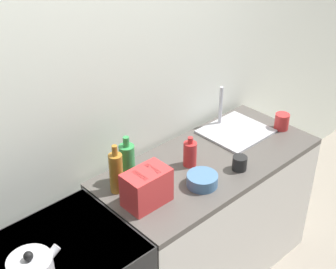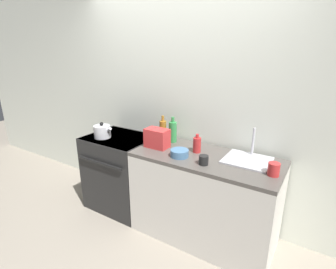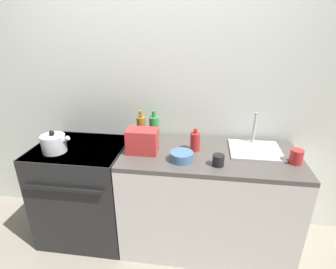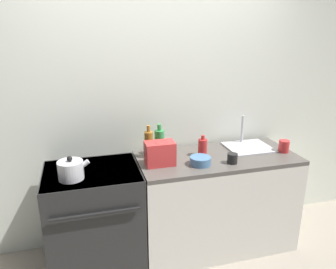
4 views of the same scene
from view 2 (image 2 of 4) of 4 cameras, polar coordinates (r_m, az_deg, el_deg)
ground_plane at (r=2.99m, az=-4.80°, el=-20.88°), size 12.00×12.00×0.00m
wall_back at (r=2.96m, az=2.83°, el=6.95°), size 8.00×0.05×2.60m
stove at (r=3.26m, az=-10.17°, el=-7.85°), size 0.76×0.65×0.90m
counter_block at (r=2.75m, az=7.91°, el=-13.38°), size 1.41×0.66×0.90m
kettle at (r=3.10m, az=-14.10°, el=0.66°), size 0.24×0.19×0.18m
toaster at (r=2.71m, az=-2.39°, el=-0.78°), size 0.24×0.15×0.20m
sink_tray at (r=2.53m, az=16.95°, el=-5.11°), size 0.41×0.37×0.28m
bottle_green at (r=2.86m, az=1.05°, el=0.65°), size 0.09×0.09×0.28m
bottle_red at (r=2.60m, az=6.33°, el=-2.22°), size 0.08×0.08×0.19m
bottle_amber at (r=2.88m, az=-1.12°, el=0.86°), size 0.08×0.08×0.29m
cup_red at (r=2.30m, az=22.03°, el=-7.03°), size 0.09×0.09×0.11m
cup_black at (r=2.35m, az=7.76°, el=-5.54°), size 0.09×0.09×0.08m
bowl at (r=2.50m, az=2.53°, el=-4.08°), size 0.17×0.17×0.07m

